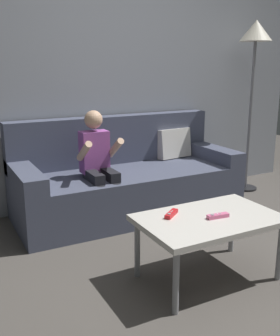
# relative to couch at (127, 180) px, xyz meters

# --- Properties ---
(ground_plane) EXTENTS (8.42, 8.42, 0.00)m
(ground_plane) POSITION_rel_couch_xyz_m (0.10, -1.52, -0.29)
(ground_plane) COLOR #4C4742
(wall_back) EXTENTS (4.21, 0.05, 2.50)m
(wall_back) POSITION_rel_couch_xyz_m (0.10, 0.39, 0.96)
(wall_back) COLOR #999EA8
(wall_back) RESTS_ON ground
(couch) EXTENTS (1.98, 0.80, 0.84)m
(couch) POSITION_rel_couch_xyz_m (0.00, 0.00, 0.00)
(couch) COLOR #474C60
(couch) RESTS_ON ground
(person_seated_on_couch) EXTENTS (0.32, 0.39, 0.95)m
(person_seated_on_couch) POSITION_rel_couch_xyz_m (-0.34, -0.18, 0.25)
(person_seated_on_couch) COLOR black
(person_seated_on_couch) RESTS_ON ground
(coffee_table) EXTENTS (0.86, 0.54, 0.41)m
(coffee_table) POSITION_rel_couch_xyz_m (-0.08, -1.30, 0.08)
(coffee_table) COLOR beige
(coffee_table) RESTS_ON ground
(game_remote_red_near_edge) EXTENTS (0.13, 0.11, 0.03)m
(game_remote_red_near_edge) POSITION_rel_couch_xyz_m (-0.27, -1.18, 0.13)
(game_remote_red_near_edge) COLOR red
(game_remote_red_near_edge) RESTS_ON coffee_table
(game_remote_pink_center) EXTENTS (0.14, 0.05, 0.03)m
(game_remote_pink_center) POSITION_rel_couch_xyz_m (-0.04, -1.34, 0.13)
(game_remote_pink_center) COLOR pink
(game_remote_pink_center) RESTS_ON coffee_table
(floor_lamp) EXTENTS (0.32, 0.32, 1.73)m
(floor_lamp) POSITION_rel_couch_xyz_m (1.42, -0.00, 1.21)
(floor_lamp) COLOR black
(floor_lamp) RESTS_ON ground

